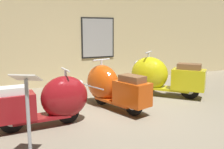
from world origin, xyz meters
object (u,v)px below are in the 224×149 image
scooter_0 (50,101)px  scooter_1 (111,86)px  info_stanchion (29,126)px  scooter_2 (161,76)px

scooter_0 → scooter_1: bearing=18.1°
scooter_0 → scooter_1: size_ratio=0.93×
scooter_1 → info_stanchion: bearing=113.9°
scooter_1 → scooter_2: scooter_2 is taller
scooter_0 → scooter_1: (1.35, 0.47, 0.02)m
info_stanchion → scooter_0: bearing=66.2°
scooter_1 → info_stanchion: (-1.83, -1.57, 0.01)m
scooter_2 → info_stanchion: (-3.34, -1.91, -0.02)m
scooter_0 → info_stanchion: size_ratio=1.41×
scooter_1 → info_stanchion: 2.41m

